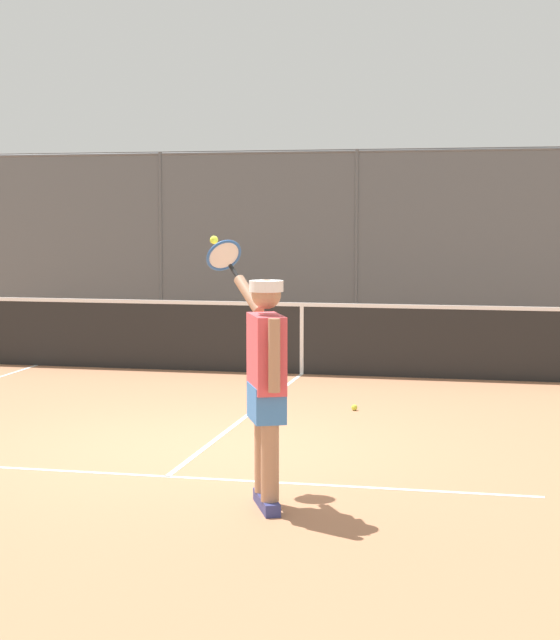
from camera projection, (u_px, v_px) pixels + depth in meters
name	position (u px, v px, depth m)	size (l,w,h in m)	color
ground_plane	(206.00, 447.00, 9.71)	(60.00, 60.00, 0.00)	#B27551
court_line_markings	(158.00, 483.00, 8.39)	(7.72, 10.43, 0.01)	white
fence_backdrop	(361.00, 251.00, 19.58)	(17.73, 1.37, 3.29)	#565B60
tennis_net	(302.00, 337.00, 14.12)	(9.92, 0.09, 1.07)	#2D2D2D
tennis_player	(265.00, 375.00, 7.60)	(0.87, 1.19, 1.96)	navy
tennis_ball_near_baseline	(354.00, 407.00, 11.52)	(0.07, 0.07, 0.07)	#C1D138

